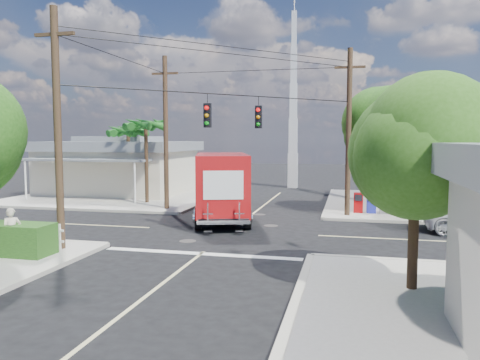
% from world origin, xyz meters
% --- Properties ---
extents(ground, '(120.00, 120.00, 0.00)m').
position_xyz_m(ground, '(0.00, 0.00, 0.00)').
color(ground, black).
rests_on(ground, ground).
extents(sidewalk_ne, '(14.12, 14.12, 0.14)m').
position_xyz_m(sidewalk_ne, '(10.88, 10.88, 0.07)').
color(sidewalk_ne, '#A5A095').
rests_on(sidewalk_ne, ground).
extents(sidewalk_nw, '(14.12, 14.12, 0.14)m').
position_xyz_m(sidewalk_nw, '(-10.88, 10.88, 0.07)').
color(sidewalk_nw, '#A5A095').
rests_on(sidewalk_nw, ground).
extents(road_markings, '(32.00, 32.00, 0.01)m').
position_xyz_m(road_markings, '(0.00, -1.47, 0.01)').
color(road_markings, beige).
rests_on(road_markings, ground).
extents(building_ne, '(11.80, 10.20, 4.50)m').
position_xyz_m(building_ne, '(12.50, 11.97, 2.32)').
color(building_ne, silver).
rests_on(building_ne, sidewalk_ne).
extents(building_nw, '(10.80, 10.20, 4.30)m').
position_xyz_m(building_nw, '(-12.00, 12.46, 2.22)').
color(building_nw, beige).
rests_on(building_nw, sidewalk_nw).
extents(radio_tower, '(0.80, 0.80, 17.00)m').
position_xyz_m(radio_tower, '(0.50, 20.00, 5.64)').
color(radio_tower, silver).
rests_on(radio_tower, ground).
extents(tree_ne_front, '(4.21, 4.14, 6.66)m').
position_xyz_m(tree_ne_front, '(7.21, 6.76, 4.77)').
color(tree_ne_front, '#422D1C').
rests_on(tree_ne_front, sidewalk_ne).
extents(tree_ne_back, '(3.77, 3.66, 5.82)m').
position_xyz_m(tree_ne_back, '(9.81, 8.96, 4.19)').
color(tree_ne_back, '#422D1C').
rests_on(tree_ne_back, sidewalk_ne).
extents(tree_se, '(3.67, 3.54, 5.62)m').
position_xyz_m(tree_se, '(7.01, -7.24, 4.04)').
color(tree_se, '#422D1C').
rests_on(tree_se, sidewalk_se).
extents(palm_nw_front, '(3.01, 3.08, 5.59)m').
position_xyz_m(palm_nw_front, '(-7.50, 7.50, 5.04)').
color(palm_nw_front, '#422D1C').
rests_on(palm_nw_front, sidewalk_nw).
extents(palm_nw_back, '(3.01, 3.08, 5.19)m').
position_xyz_m(palm_nw_back, '(-9.50, 9.00, 4.67)').
color(palm_nw_back, '#422D1C').
rests_on(palm_nw_back, sidewalk_nw).
extents(utility_poles, '(12.00, 10.68, 9.00)m').
position_xyz_m(utility_poles, '(-1.58, 1.60, 4.67)').
color(utility_poles, '#473321').
rests_on(utility_poles, ground).
extents(vending_boxes, '(1.90, 0.50, 1.10)m').
position_xyz_m(vending_boxes, '(6.50, 6.20, 0.69)').
color(vending_boxes, '#A0080A').
rests_on(vending_boxes, sidewalk_ne).
extents(delivery_truck, '(4.59, 8.35, 3.47)m').
position_xyz_m(delivery_truck, '(-1.23, 2.93, 1.76)').
color(delivery_truck, black).
rests_on(delivery_truck, ground).
extents(pedestrian, '(0.74, 0.69, 1.69)m').
position_xyz_m(pedestrian, '(-6.19, -6.61, 0.99)').
color(pedestrian, beige).
rests_on(pedestrian, sidewalk_sw).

